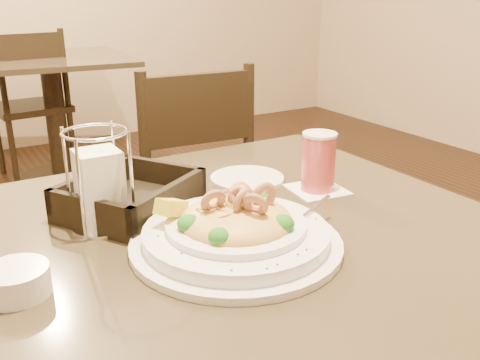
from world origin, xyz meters
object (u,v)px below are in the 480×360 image
background_table (53,98)px  napkin_caddy (100,186)px  dining_chair_near (186,186)px  drink_glass (318,162)px  butter_ramekin (16,281)px  side_plate (247,179)px  main_table (245,341)px  pasta_bowl (236,229)px  dining_chair_far (32,101)px  bread_basket (131,200)px

background_table → napkin_caddy: napkin_caddy is taller
dining_chair_near → napkin_caddy: napkin_caddy is taller
drink_glass → butter_ramekin: drink_glass is taller
drink_glass → side_plate: drink_glass is taller
main_table → napkin_caddy: 0.41m
pasta_bowl → drink_glass: size_ratio=3.08×
background_table → dining_chair_near: size_ratio=1.04×
dining_chair_near → butter_ramekin: size_ratio=10.26×
pasta_bowl → butter_ramekin: pasta_bowl is taller
main_table → butter_ramekin: (-0.38, -0.03, 0.26)m
background_table → pasta_bowl: (-0.29, -2.68, 0.27)m
drink_glass → dining_chair_far: bearing=92.1°
main_table → pasta_bowl: (-0.06, -0.06, 0.27)m
bread_basket → butter_ramekin: bread_basket is taller
drink_glass → pasta_bowl: bearing=-153.9°
napkin_caddy → butter_ramekin: napkin_caddy is taller
background_table → dining_chair_near: 1.74m
drink_glass → background_table: bearing=89.7°
dining_chair_near → pasta_bowl: bearing=73.4°
pasta_bowl → bread_basket: pasta_bowl is taller
butter_ramekin → main_table: bearing=4.1°
bread_basket → side_plate: bearing=5.5°
side_plate → butter_ramekin: bearing=-156.3°
background_table → dining_chair_near: dining_chair_near is taller
pasta_bowl → drink_glass: 0.31m
pasta_bowl → dining_chair_far: bearing=86.3°
side_plate → bread_basket: bearing=-174.5°
drink_glass → napkin_caddy: bearing=172.9°
main_table → dining_chair_near: 0.93m
dining_chair_near → dining_chair_far: (-0.17, 1.83, 0.00)m
dining_chair_far → bread_basket: size_ratio=3.12×
dining_chair_far → side_plate: (0.00, -2.52, 0.27)m
background_table → butter_ramekin: (-0.62, -2.65, 0.26)m
background_table → butter_ramekin: 2.73m
pasta_bowl → side_plate: (0.18, 0.26, -0.03)m
bread_basket → main_table: bearing=-48.7°
dining_chair_far → bread_basket: 2.57m
background_table → butter_ramekin: bearing=-103.1°
background_table → napkin_caddy: (-0.45, -2.49, 0.32)m
main_table → side_plate: bearing=57.8°
side_plate → main_table: bearing=-122.2°
background_table → main_table: bearing=-95.1°
background_table → drink_glass: drink_glass is taller
background_table → side_plate: (-0.11, -2.42, 0.25)m
dining_chair_near → drink_glass: dining_chair_near is taller
background_table → drink_glass: size_ratio=7.87×
pasta_bowl → side_plate: bearing=55.0°
main_table → dining_chair_far: bearing=87.4°
pasta_bowl → drink_glass: drink_glass is taller
main_table → bread_basket: bearing=131.3°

